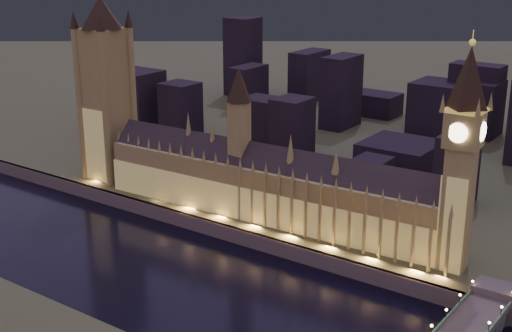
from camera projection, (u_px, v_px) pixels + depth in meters
The scene contains 6 objects.
ground_plane at pixel (179, 271), 333.74m from camera, with size 2000.00×2000.00×0.00m, color black.
embankment_wall at pixel (232, 234), 364.22m from camera, with size 2000.00×2.50×8.00m, color #564954.
palace_of_westminster at pixel (269, 185), 368.77m from camera, with size 202.00×29.52×78.00m.
victoria_tower at pixel (105, 80), 421.62m from camera, with size 31.68×31.68×120.60m.
elizabeth_tower at pixel (463, 141), 301.25m from camera, with size 18.00×18.00×105.40m.
city_backdrop at pixel (450, 114), 497.70m from camera, with size 474.33×215.63×71.00m.
Camera 1 is at (205.35, -224.80, 149.62)m, focal length 50.00 mm.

